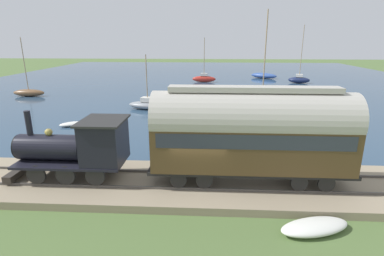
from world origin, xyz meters
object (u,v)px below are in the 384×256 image
Objects in this scene: sailboat_navy at (299,79)px; beached_dinghy at (315,227)px; sailboat_gray at (148,105)px; rowboat_near_shore at (224,139)px; steam_locomotive at (81,146)px; sailboat_yellow at (261,115)px; sailboat_brown at (29,92)px; rowboat_mid_harbor at (73,124)px; sailboat_blue at (264,75)px; passenger_coach at (251,131)px; sailboat_red at (204,78)px.

beached_dinghy is (-40.92, 10.93, -0.41)m from sailboat_navy.
sailboat_gray is 12.46m from rowboat_near_shore.
steam_locomotive is 16.71m from sailboat_yellow.
steam_locomotive is 43.25m from sailboat_navy.
beached_dinghy is at bearing 179.62° from sailboat_yellow.
rowboat_mid_harbor is (-13.10, -11.61, -0.33)m from sailboat_brown.
beached_dinghy is (-26.79, -27.18, -0.29)m from sailboat_brown.
rowboat_near_shore is at bearing -161.25° from sailboat_blue.
sailboat_gray is at bearing -3.36° from rowboat_near_shore.
sailboat_brown is at bearing 45.42° from beached_dinghy.
steam_locomotive is at bearing 90.00° from passenger_coach.
rowboat_mid_harbor is at bearing 161.64° from sailboat_red.
sailboat_red is (-5.96, 11.12, 0.10)m from sailboat_blue.
sailboat_gray is 0.60× the size of sailboat_navy.
sailboat_yellow is at bearing -157.55° from sailboat_blue.
rowboat_near_shore is (-36.76, 9.12, -0.31)m from sailboat_blue.
rowboat_near_shore is (-5.48, 3.47, -0.41)m from sailboat_yellow.
sailboat_brown is 0.79× the size of sailboat_navy.
sailboat_yellow is at bearing -98.59° from sailboat_gray.
beached_dinghy is at bearing -107.55° from steam_locomotive.
sailboat_brown is at bearing 127.04° from sailboat_navy.
sailboat_navy is 37.99m from rowboat_mid_harbor.
rowboat_mid_harbor is 13.07m from rowboat_near_shore.
sailboat_red is (25.31, 5.47, 0.01)m from sailboat_yellow.
passenger_coach is 1.30× the size of sailboat_brown.
sailboat_navy reaches higher than rowboat_near_shore.
sailboat_brown is 0.78× the size of sailboat_yellow.
sailboat_brown reaches higher than rowboat_mid_harbor.
passenger_coach reaches higher than rowboat_mid_harbor.
sailboat_yellow reaches higher than steam_locomotive.
beached_dinghy is at bearing -147.00° from passenger_coach.
rowboat_mid_harbor is (-6.62, 5.11, -0.31)m from sailboat_gray.
sailboat_brown is at bearing 14.45° from rowboat_mid_harbor.
sailboat_yellow is at bearing -40.64° from steam_locomotive.
passenger_coach is 1.30× the size of sailboat_red.
sailboat_blue is at bearing -54.56° from rowboat_near_shore.
passenger_coach is 17.26m from rowboat_mid_harbor.
sailboat_blue is (6.24, 4.73, -0.10)m from sailboat_navy.
sailboat_brown reaches higher than beached_dinghy.
sailboat_gray is 0.76× the size of sailboat_brown.
beached_dinghy is at bearing -178.25° from sailboat_navy.
passenger_coach is at bearing 177.61° from sailboat_navy.
steam_locomotive is at bearing -167.90° from sailboat_blue.
sailboat_navy is at bearing -14.95° from beached_dinghy.
sailboat_blue is at bearing -18.49° from sailboat_gray.
sailboat_red is at bearing -36.90° from rowboat_near_shore.
beached_dinghy reaches higher than rowboat_near_shore.
passenger_coach is 3.17× the size of beached_dinghy.
rowboat_mid_harbor is at bearing -139.77° from sailboat_brown.
beached_dinghy is (-15.88, 0.55, -0.41)m from sailboat_yellow.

